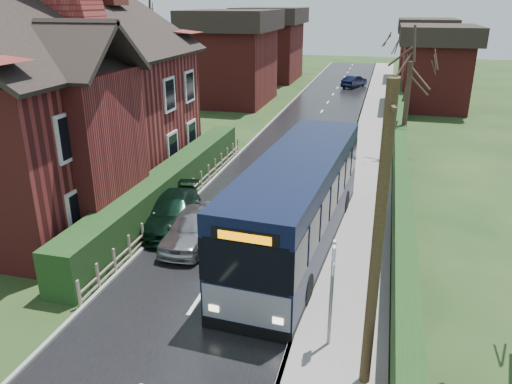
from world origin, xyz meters
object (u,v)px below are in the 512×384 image
(bus, at_px, (298,203))
(car_green, at_px, (173,212))
(brick_house, at_px, (56,100))
(car_silver, at_px, (193,227))
(bus_stop_sign, at_px, (332,280))
(telegraph_pole, at_px, (377,248))

(bus, distance_m, car_green, 5.10)
(brick_house, xyz_separation_m, bus, (10.93, -2.37, -2.70))
(car_green, bearing_deg, car_silver, -54.93)
(bus_stop_sign, bearing_deg, telegraph_pole, -53.49)
(brick_house, xyz_separation_m, car_green, (5.96, -1.93, -3.74))
(bus, xyz_separation_m, car_green, (-4.97, 0.44, -1.04))
(car_green, height_order, telegraph_pole, telegraph_pole)
(car_silver, bearing_deg, telegraph_pole, -43.27)
(bus, xyz_separation_m, car_silver, (-3.70, -0.73, -1.03))
(car_green, bearing_deg, telegraph_pole, -54.27)
(brick_house, bearing_deg, bus_stop_sign, -31.41)
(car_silver, distance_m, telegraph_pole, 9.14)
(brick_house, height_order, bus, brick_house)
(bus, height_order, telegraph_pole, telegraph_pole)
(car_green, distance_m, telegraph_pole, 10.80)
(car_silver, xyz_separation_m, bus_stop_sign, (5.50, -4.67, 1.34))
(car_silver, relative_size, telegraph_pole, 0.54)
(brick_house, height_order, bus_stop_sign, brick_house)
(car_green, distance_m, bus_stop_sign, 9.05)
(brick_house, distance_m, bus, 11.51)
(brick_house, relative_size, telegraph_pole, 2.08)
(car_silver, relative_size, bus_stop_sign, 1.26)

